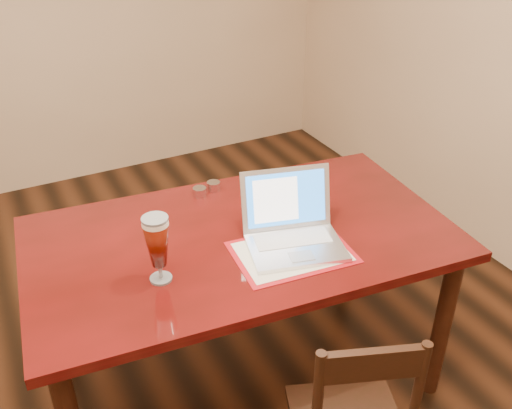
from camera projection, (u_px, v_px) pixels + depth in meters
dining_table at (242, 253)px, 2.32m from camera, size 1.78×1.11×1.06m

